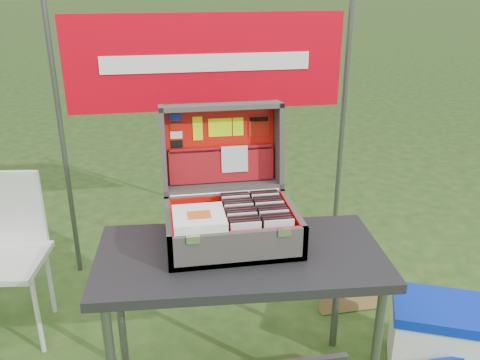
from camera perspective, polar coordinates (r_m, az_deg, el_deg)
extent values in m
cube|color=#252526|center=(2.08, 0.03, -8.61)|extent=(1.20, 0.65, 0.04)
cylinder|color=#59595B|center=(2.25, 14.98, -18.16)|extent=(0.04, 0.04, 0.69)
cylinder|color=#59595B|center=(2.46, -13.30, -13.96)|extent=(0.04, 0.04, 0.69)
cylinder|color=#59595B|center=(2.59, 10.86, -11.82)|extent=(0.04, 0.04, 0.69)
cube|color=#5D5951|center=(2.14, -0.91, -6.80)|extent=(0.54, 0.39, 0.02)
cube|color=#5D5951|center=(1.95, -0.12, -7.78)|extent=(0.54, 0.02, 0.14)
cube|color=#5D5951|center=(2.27, -1.61, -3.24)|extent=(0.54, 0.02, 0.14)
cube|color=#5D5951|center=(2.09, -8.01, -5.82)|extent=(0.02, 0.39, 0.14)
cube|color=#5D5951|center=(2.16, 5.93, -4.79)|extent=(0.02, 0.39, 0.14)
cube|color=red|center=(2.13, -0.92, -6.48)|extent=(0.50, 0.34, 0.01)
cube|color=silver|center=(1.89, -5.29, -6.70)|extent=(0.05, 0.01, 0.03)
cube|color=silver|center=(1.94, 5.02, -5.89)|extent=(0.05, 0.01, 0.03)
cylinder|color=silver|center=(2.25, -1.67, -1.46)|extent=(0.49, 0.02, 0.02)
cube|color=#5D5951|center=(2.33, -2.25, 4.01)|extent=(0.54, 0.07, 0.39)
cube|color=#5D5951|center=(2.24, -2.19, 8.28)|extent=(0.54, 0.15, 0.04)
cube|color=#5D5951|center=(2.32, -1.92, -0.70)|extent=(0.54, 0.15, 0.04)
cube|color=#5D5951|center=(2.25, -8.61, 3.33)|extent=(0.02, 0.19, 0.40)
cube|color=#5D5951|center=(2.32, 4.33, 4.04)|extent=(0.02, 0.19, 0.40)
cube|color=red|center=(2.32, -2.21, 3.95)|extent=(0.49, 0.05, 0.34)
cube|color=red|center=(1.96, -0.18, -7.31)|extent=(0.50, 0.01, 0.12)
cube|color=red|center=(2.25, -1.57, -3.14)|extent=(0.50, 0.01, 0.12)
cube|color=red|center=(2.09, -7.65, -5.54)|extent=(0.01, 0.34, 0.12)
cube|color=red|center=(2.15, 5.59, -4.56)|extent=(0.01, 0.34, 0.12)
cube|color=maroon|center=(2.32, -2.08, 1.69)|extent=(0.48, 0.05, 0.16)
cube|color=maroon|center=(2.30, -2.12, 3.53)|extent=(0.47, 0.02, 0.02)
cube|color=silver|center=(2.30, -0.62, 2.37)|extent=(0.12, 0.02, 0.12)
cube|color=#1933B2|center=(2.27, -7.27, 7.01)|extent=(0.05, 0.01, 0.03)
cube|color=#A9180A|center=(2.28, -7.22, 6.02)|extent=(0.05, 0.01, 0.03)
cube|color=white|center=(2.29, -7.16, 5.03)|extent=(0.05, 0.01, 0.03)
cube|color=black|center=(2.29, -7.11, 4.05)|extent=(0.05, 0.01, 0.03)
cube|color=#CAFB06|center=(2.29, -4.77, 5.78)|extent=(0.04, 0.02, 0.11)
cube|color=#CAFB06|center=(2.30, -2.25, 5.91)|extent=(0.11, 0.01, 0.08)
cube|color=#CAFB06|center=(2.31, -0.22, 6.01)|extent=(0.05, 0.01, 0.08)
cube|color=#A9180A|center=(2.33, 2.14, 6.12)|extent=(0.10, 0.01, 0.10)
cube|color=black|center=(2.32, 2.13, 6.85)|extent=(0.09, 0.01, 0.02)
cube|color=silver|center=(1.97, 0.69, -6.60)|extent=(0.12, 0.01, 0.14)
cube|color=black|center=(1.99, 0.58, -6.31)|extent=(0.12, 0.01, 0.14)
cube|color=black|center=(2.01, 0.47, -6.03)|extent=(0.12, 0.01, 0.14)
cube|color=black|center=(2.03, 0.37, -5.75)|extent=(0.12, 0.01, 0.14)
cube|color=silver|center=(2.05, 0.27, -5.47)|extent=(0.12, 0.01, 0.14)
cube|color=black|center=(2.07, 0.17, -5.20)|extent=(0.12, 0.01, 0.14)
cube|color=black|center=(2.09, 0.07, -4.94)|extent=(0.12, 0.01, 0.14)
cube|color=black|center=(2.10, -0.02, -4.68)|extent=(0.12, 0.01, 0.14)
cube|color=silver|center=(2.12, -0.12, -4.43)|extent=(0.12, 0.01, 0.14)
cube|color=black|center=(2.14, -0.21, -4.17)|extent=(0.12, 0.01, 0.14)
cube|color=black|center=(2.16, -0.30, -3.93)|extent=(0.12, 0.01, 0.14)
cube|color=black|center=(2.18, -0.39, -3.69)|extent=(0.12, 0.01, 0.14)
cube|color=silver|center=(2.20, -0.48, -3.45)|extent=(0.12, 0.01, 0.14)
cube|color=black|center=(2.22, -0.56, -3.22)|extent=(0.12, 0.01, 0.14)
cube|color=black|center=(2.24, -0.65, -2.99)|extent=(0.12, 0.01, 0.14)
cube|color=silver|center=(2.00, 4.38, -6.28)|extent=(0.12, 0.01, 0.14)
cube|color=black|center=(2.02, 4.24, -6.00)|extent=(0.12, 0.01, 0.14)
cube|color=black|center=(2.04, 4.10, -5.73)|extent=(0.12, 0.01, 0.14)
cube|color=black|center=(2.05, 3.97, -5.45)|extent=(0.12, 0.01, 0.14)
cube|color=silver|center=(2.07, 3.83, -5.19)|extent=(0.12, 0.01, 0.14)
cube|color=black|center=(2.09, 3.70, -4.92)|extent=(0.12, 0.01, 0.14)
cube|color=black|center=(2.11, 3.57, -4.67)|extent=(0.12, 0.01, 0.14)
cube|color=black|center=(2.13, 3.45, -4.41)|extent=(0.12, 0.01, 0.14)
cube|color=silver|center=(2.15, 3.32, -4.16)|extent=(0.12, 0.01, 0.14)
cube|color=black|center=(2.16, 3.20, -3.92)|extent=(0.12, 0.01, 0.14)
cube|color=black|center=(2.18, 3.08, -3.68)|extent=(0.12, 0.01, 0.14)
cube|color=black|center=(2.20, 2.96, -3.44)|extent=(0.12, 0.01, 0.14)
cube|color=silver|center=(2.22, 2.85, -3.21)|extent=(0.12, 0.01, 0.14)
cube|color=black|center=(2.24, 2.73, -2.98)|extent=(0.12, 0.01, 0.14)
cube|color=black|center=(2.26, 2.62, -2.75)|extent=(0.12, 0.01, 0.14)
cube|color=white|center=(2.00, -4.61, -4.66)|extent=(0.20, 0.20, 0.00)
cube|color=white|center=(1.99, -4.61, -4.54)|extent=(0.20, 0.20, 0.00)
cube|color=white|center=(1.99, -4.62, -4.41)|extent=(0.20, 0.20, 0.00)
cube|color=white|center=(1.99, -4.62, -4.28)|extent=(0.20, 0.20, 0.00)
cube|color=white|center=(1.99, -4.63, -4.15)|extent=(0.20, 0.20, 0.00)
cube|color=white|center=(1.99, -4.63, -4.02)|extent=(0.20, 0.20, 0.00)
cube|color=white|center=(1.98, -4.64, -3.89)|extent=(0.20, 0.20, 0.00)
cube|color=#D85919|center=(1.97, -4.61, -3.91)|extent=(0.09, 0.07, 0.00)
cube|color=white|center=(2.68, 20.99, -16.58)|extent=(0.48, 0.43, 0.32)
cube|color=#0626B8|center=(2.58, 21.55, -13.38)|extent=(0.51, 0.45, 0.05)
cube|color=#0626B8|center=(2.55, 23.02, -18.07)|extent=(0.25, 0.02, 0.02)
cube|color=silver|center=(2.82, -25.05, -8.38)|extent=(0.44, 0.44, 0.03)
cube|color=silver|center=(2.89, -24.86, -2.88)|extent=(0.39, 0.08, 0.41)
cylinder|color=silver|center=(2.76, -21.77, -13.93)|extent=(0.02, 0.02, 0.44)
cylinder|color=silver|center=(3.03, -20.59, -10.31)|extent=(0.02, 0.02, 0.44)
cylinder|color=silver|center=(2.85, -21.64, -2.90)|extent=(0.02, 0.02, 0.41)
cube|color=olive|center=(2.96, 12.11, -11.01)|extent=(0.34, 0.12, 0.35)
cylinder|color=#59595B|center=(3.13, -19.25, 3.80)|extent=(0.03, 0.03, 1.70)
cylinder|color=#59595B|center=(3.29, 11.37, 5.46)|extent=(0.03, 0.03, 1.70)
cube|color=#C30011|center=(2.99, -3.76, 13.03)|extent=(1.60, 0.02, 0.55)
cube|color=white|center=(2.98, -3.74, 13.00)|extent=(1.20, 0.00, 0.10)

